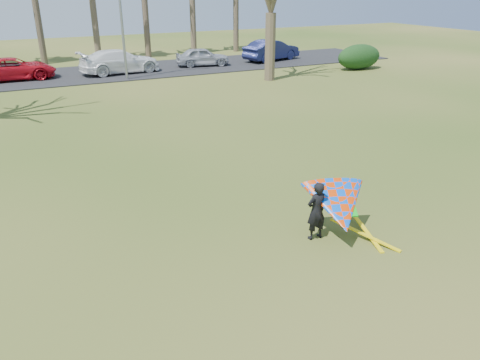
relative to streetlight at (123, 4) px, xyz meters
name	(u,v)px	position (x,y,z in m)	size (l,w,h in m)	color
ground	(280,257)	(-2.16, -22.00, -4.46)	(100.00, 100.00, 0.00)	#20480F
parking_strip	(86,74)	(-2.16, 3.00, -4.43)	(46.00, 7.00, 0.06)	black
streetlight	(123,4)	(0.00, 0.00, 0.00)	(2.28, 0.18, 8.00)	gray
hedge_near	(359,57)	(15.42, -3.33, -3.60)	(3.44, 1.56, 1.72)	black
hedge_far	(361,57)	(16.98, -1.73, -3.90)	(2.02, 0.95, 1.12)	#173D16
car_2	(14,69)	(-6.41, 2.86, -3.73)	(2.23, 4.83, 1.34)	red
car_3	(120,61)	(0.00, 2.31, -3.64)	(2.14, 5.27, 1.53)	white
car_4	(202,57)	(6.02, 2.60, -3.75)	(1.54, 3.82, 1.30)	#A1A5AE
car_5	(271,50)	(11.79, 2.63, -3.62)	(1.65, 4.74, 1.56)	#1A204F
kite_flyer	(338,207)	(-0.57, -21.88, -3.63)	(2.13, 2.39, 2.02)	black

